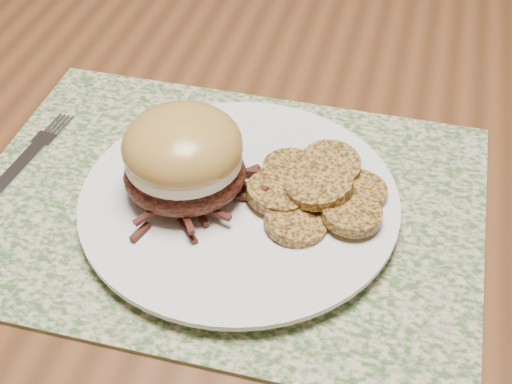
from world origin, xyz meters
TOP-DOWN VIEW (x-y plane):
  - dining_table at (0.00, 0.00)m, footprint 1.50×0.90m
  - placemat at (-0.17, -0.05)m, footprint 0.45×0.33m
  - dinner_plate at (-0.16, -0.05)m, footprint 0.26×0.26m
  - pork_sandwich at (-0.20, -0.06)m, footprint 0.13×0.13m
  - roasted_potatoes at (-0.09, -0.04)m, footprint 0.13×0.14m
  - fork at (-0.37, -0.05)m, footprint 0.03×0.17m

SIDE VIEW (x-z plane):
  - dining_table at x=0.00m, z-range 0.30..1.05m
  - placemat at x=-0.17m, z-range 0.75..0.75m
  - fork at x=-0.37m, z-range 0.75..0.76m
  - dinner_plate at x=-0.16m, z-range 0.75..0.77m
  - roasted_potatoes at x=-0.09m, z-range 0.76..0.79m
  - pork_sandwich at x=-0.20m, z-range 0.77..0.85m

